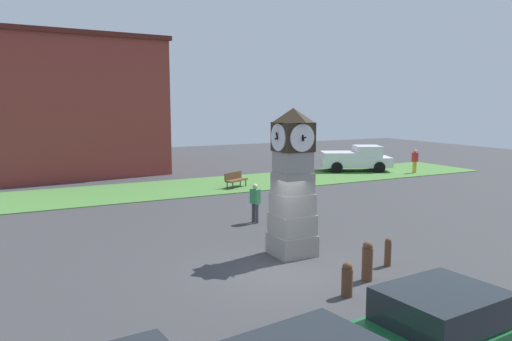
# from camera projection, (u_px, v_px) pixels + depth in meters

# --- Properties ---
(ground_plane) EXTENTS (81.79, 81.79, 0.00)m
(ground_plane) POSITION_uv_depth(u_px,v_px,m) (281.00, 270.00, 14.74)
(ground_plane) COLOR #38383A
(clock_tower) EXTENTS (1.35, 1.42, 4.76)m
(clock_tower) POSITION_uv_depth(u_px,v_px,m) (293.00, 187.00, 16.00)
(clock_tower) COLOR gray
(clock_tower) RESTS_ON ground_plane
(bollard_near_tower) EXTENTS (0.20, 0.20, 0.87)m
(bollard_near_tower) POSITION_uv_depth(u_px,v_px,m) (388.00, 252.00, 15.09)
(bollard_near_tower) COLOR brown
(bollard_near_tower) RESTS_ON ground_plane
(bollard_mid_row) EXTENTS (0.30, 0.30, 1.13)m
(bollard_mid_row) POSITION_uv_depth(u_px,v_px,m) (367.00, 261.00, 13.83)
(bollard_mid_row) COLOR brown
(bollard_mid_row) RESTS_ON ground_plane
(bollard_far_row) EXTENTS (0.29, 0.29, 0.91)m
(bollard_far_row) POSITION_uv_depth(u_px,v_px,m) (347.00, 279.00, 12.71)
(bollard_far_row) COLOR brown
(bollard_far_row) RESTS_ON ground_plane
(car_by_building) EXTENTS (3.95, 2.23, 1.53)m
(car_by_building) POSITION_uv_depth(u_px,v_px,m) (447.00, 327.00, 9.30)
(car_by_building) COLOR #19602D
(car_by_building) RESTS_ON ground_plane
(pickup_truck) EXTENTS (5.40, 3.98, 1.85)m
(pickup_truck) POSITION_uv_depth(u_px,v_px,m) (355.00, 159.00, 35.75)
(pickup_truck) COLOR silver
(pickup_truck) RESTS_ON ground_plane
(bench) EXTENTS (1.66, 1.23, 0.90)m
(bench) POSITION_uv_depth(u_px,v_px,m) (235.00, 179.00, 28.93)
(bench) COLOR brown
(bench) RESTS_ON ground_plane
(pedestrian_near_bench) EXTENTS (0.41, 0.25, 1.68)m
(pedestrian_near_bench) POSITION_uv_depth(u_px,v_px,m) (415.00, 160.00, 34.69)
(pedestrian_near_bench) COLOR gold
(pedestrian_near_bench) RESTS_ON ground_plane
(pedestrian_crossing_lot) EXTENTS (0.35, 0.45, 1.63)m
(pedestrian_crossing_lot) POSITION_uv_depth(u_px,v_px,m) (255.00, 201.00, 20.46)
(pedestrian_crossing_lot) COLOR #3F3F47
(pedestrian_crossing_lot) RESTS_ON ground_plane
(warehouse_blue_far) EXTENTS (11.97, 12.81, 9.29)m
(warehouse_blue_far) POSITION_uv_depth(u_px,v_px,m) (70.00, 106.00, 35.68)
(warehouse_blue_far) COLOR maroon
(warehouse_blue_far) RESTS_ON ground_plane
(grass_verge_far) EXTENTS (49.07, 6.05, 0.04)m
(grass_verge_far) POSITION_uv_depth(u_px,v_px,m) (129.00, 192.00, 27.47)
(grass_verge_far) COLOR #477A38
(grass_verge_far) RESTS_ON ground_plane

